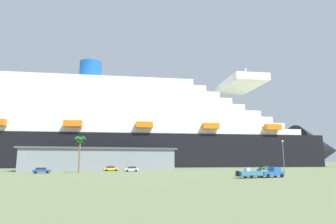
{
  "coord_description": "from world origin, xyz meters",
  "views": [
    {
      "loc": [
        -27.6,
        -79.22,
        3.94
      ],
      "look_at": [
        -1.03,
        33.71,
        23.31
      ],
      "focal_mm": 30.25,
      "sensor_mm": 36.0,
      "label": 1
    }
  ],
  "objects_px": {
    "pickup_truck": "(272,173)",
    "street_lamp": "(283,152)",
    "cruise_ship": "(137,132)",
    "parked_car_green_wagon": "(265,167)",
    "parked_car_yellow_taxi": "(111,168)",
    "parked_car_silver_sedan": "(131,169)",
    "small_boat_on_trailer": "(252,173)",
    "parked_car_blue_suv": "(42,170)",
    "palm_tree": "(80,142)"
  },
  "relations": [
    {
      "from": "pickup_truck",
      "to": "parked_car_yellow_taxi",
      "type": "height_order",
      "value": "pickup_truck"
    },
    {
      "from": "palm_tree",
      "to": "pickup_truck",
      "type": "bearing_deg",
      "value": -35.74
    },
    {
      "from": "street_lamp",
      "to": "parked_car_yellow_taxi",
      "type": "height_order",
      "value": "street_lamp"
    },
    {
      "from": "street_lamp",
      "to": "palm_tree",
      "type": "bearing_deg",
      "value": 164.97
    },
    {
      "from": "parked_car_blue_suv",
      "to": "parked_car_silver_sedan",
      "type": "xyz_separation_m",
      "value": [
        25.85,
        5.39,
        -0.0
      ]
    },
    {
      "from": "cruise_ship",
      "to": "pickup_truck",
      "type": "bearing_deg",
      "value": -78.46
    },
    {
      "from": "cruise_ship",
      "to": "small_boat_on_trailer",
      "type": "xyz_separation_m",
      "value": [
        13.45,
        -93.04,
        -17.0
      ]
    },
    {
      "from": "cruise_ship",
      "to": "parked_car_silver_sedan",
      "type": "distance_m",
      "value": 58.98
    },
    {
      "from": "small_boat_on_trailer",
      "to": "parked_car_silver_sedan",
      "type": "distance_m",
      "value": 43.07
    },
    {
      "from": "parked_car_green_wagon",
      "to": "parked_car_silver_sedan",
      "type": "bearing_deg",
      "value": -174.64
    },
    {
      "from": "cruise_ship",
      "to": "street_lamp",
      "type": "bearing_deg",
      "value": -66.78
    },
    {
      "from": "small_boat_on_trailer",
      "to": "parked_car_yellow_taxi",
      "type": "relative_size",
      "value": 1.61
    },
    {
      "from": "parked_car_blue_suv",
      "to": "parked_car_yellow_taxi",
      "type": "height_order",
      "value": "same"
    },
    {
      "from": "small_boat_on_trailer",
      "to": "parked_car_silver_sedan",
      "type": "relative_size",
      "value": 1.71
    },
    {
      "from": "pickup_truck",
      "to": "small_boat_on_trailer",
      "type": "xyz_separation_m",
      "value": [
        -5.36,
        -0.88,
        -0.08
      ]
    },
    {
      "from": "parked_car_yellow_taxi",
      "to": "street_lamp",
      "type": "bearing_deg",
      "value": -29.7
    },
    {
      "from": "cruise_ship",
      "to": "parked_car_silver_sedan",
      "type": "relative_size",
      "value": 49.72
    },
    {
      "from": "small_boat_on_trailer",
      "to": "parked_car_green_wagon",
      "type": "height_order",
      "value": "small_boat_on_trailer"
    },
    {
      "from": "pickup_truck",
      "to": "palm_tree",
      "type": "xyz_separation_m",
      "value": [
        -42.86,
        30.84,
        7.85
      ]
    },
    {
      "from": "palm_tree",
      "to": "parked_car_yellow_taxi",
      "type": "relative_size",
      "value": 2.25
    },
    {
      "from": "street_lamp",
      "to": "parked_car_yellow_taxi",
      "type": "relative_size",
      "value": 1.95
    },
    {
      "from": "palm_tree",
      "to": "parked_car_blue_suv",
      "type": "relative_size",
      "value": 2.26
    },
    {
      "from": "palm_tree",
      "to": "parked_car_green_wagon",
      "type": "relative_size",
      "value": 2.42
    },
    {
      "from": "pickup_truck",
      "to": "parked_car_blue_suv",
      "type": "height_order",
      "value": "pickup_truck"
    },
    {
      "from": "small_boat_on_trailer",
      "to": "parked_car_green_wagon",
      "type": "bearing_deg",
      "value": 55.0
    },
    {
      "from": "cruise_ship",
      "to": "pickup_truck",
      "type": "relative_size",
      "value": 38.33
    },
    {
      "from": "street_lamp",
      "to": "parked_car_blue_suv",
      "type": "distance_m",
      "value": 68.89
    },
    {
      "from": "cruise_ship",
      "to": "small_boat_on_trailer",
      "type": "bearing_deg",
      "value": -81.78
    },
    {
      "from": "parked_car_blue_suv",
      "to": "parked_car_green_wagon",
      "type": "height_order",
      "value": "same"
    },
    {
      "from": "pickup_truck",
      "to": "street_lamp",
      "type": "distance_m",
      "value": 21.53
    },
    {
      "from": "cruise_ship",
      "to": "palm_tree",
      "type": "xyz_separation_m",
      "value": [
        -24.05,
        -61.33,
        -9.07
      ]
    },
    {
      "from": "cruise_ship",
      "to": "parked_car_silver_sedan",
      "type": "xyz_separation_m",
      "value": [
        -8.24,
        -55.83,
        -17.13
      ]
    },
    {
      "from": "parked_car_blue_suv",
      "to": "parked_car_yellow_taxi",
      "type": "relative_size",
      "value": 1.0
    },
    {
      "from": "small_boat_on_trailer",
      "to": "parked_car_blue_suv",
      "type": "height_order",
      "value": "small_boat_on_trailer"
    },
    {
      "from": "pickup_truck",
      "to": "parked_car_yellow_taxi",
      "type": "distance_m",
      "value": 54.05
    },
    {
      "from": "parked_car_green_wagon",
      "to": "parked_car_yellow_taxi",
      "type": "bearing_deg",
      "value": 178.56
    },
    {
      "from": "small_boat_on_trailer",
      "to": "parked_car_yellow_taxi",
      "type": "xyz_separation_m",
      "value": [
        -27.93,
        43.45,
        -0.13
      ]
    },
    {
      "from": "pickup_truck",
      "to": "street_lamp",
      "type": "bearing_deg",
      "value": 47.9
    },
    {
      "from": "cruise_ship",
      "to": "palm_tree",
      "type": "height_order",
      "value": "cruise_ship"
    },
    {
      "from": "pickup_truck",
      "to": "street_lamp",
      "type": "height_order",
      "value": "street_lamp"
    },
    {
      "from": "palm_tree",
      "to": "parked_car_yellow_taxi",
      "type": "distance_m",
      "value": 17.15
    },
    {
      "from": "palm_tree",
      "to": "parked_car_yellow_taxi",
      "type": "height_order",
      "value": "palm_tree"
    },
    {
      "from": "small_boat_on_trailer",
      "to": "street_lamp",
      "type": "height_order",
      "value": "street_lamp"
    },
    {
      "from": "pickup_truck",
      "to": "parked_car_green_wagon",
      "type": "bearing_deg",
      "value": 59.69
    },
    {
      "from": "parked_car_yellow_taxi",
      "to": "parked_car_silver_sedan",
      "type": "xyz_separation_m",
      "value": [
        6.25,
        -6.24,
        -0.0
      ]
    },
    {
      "from": "parked_car_green_wagon",
      "to": "parked_car_yellow_taxi",
      "type": "height_order",
      "value": "same"
    },
    {
      "from": "cruise_ship",
      "to": "parked_car_yellow_taxi",
      "type": "xyz_separation_m",
      "value": [
        -14.49,
        -49.59,
        -17.12
      ]
    },
    {
      "from": "cruise_ship",
      "to": "parked_car_yellow_taxi",
      "type": "bearing_deg",
      "value": -106.28
    },
    {
      "from": "parked_car_silver_sedan",
      "to": "palm_tree",
      "type": "bearing_deg",
      "value": -160.85
    },
    {
      "from": "parked_car_yellow_taxi",
      "to": "parked_car_blue_suv",
      "type": "bearing_deg",
      "value": -149.32
    }
  ]
}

